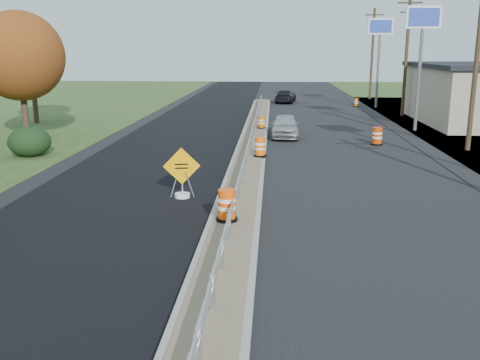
# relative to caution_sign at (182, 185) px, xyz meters

# --- Properties ---
(ground) EXTENTS (140.00, 140.00, 0.00)m
(ground) POSITION_rel_caution_sign_xyz_m (2.10, 1.14, -0.47)
(ground) COLOR black
(ground) RESTS_ON ground
(milled_overlay) EXTENTS (7.20, 120.00, 0.01)m
(milled_overlay) POSITION_rel_caution_sign_xyz_m (-2.30, 11.14, -0.46)
(milled_overlay) COLOR black
(milled_overlay) RESTS_ON ground
(median) EXTENTS (1.60, 55.00, 0.23)m
(median) POSITION_rel_caution_sign_xyz_m (2.10, 9.14, -0.36)
(median) COLOR gray
(median) RESTS_ON ground
(guardrail) EXTENTS (0.10, 46.15, 0.72)m
(guardrail) POSITION_rel_caution_sign_xyz_m (2.10, 10.14, 0.26)
(guardrail) COLOR silver
(guardrail) RESTS_ON median
(pylon_sign_mid) EXTENTS (2.20, 0.30, 7.90)m
(pylon_sign_mid) POSITION_rel_caution_sign_xyz_m (12.60, 17.14, 6.01)
(pylon_sign_mid) COLOR slate
(pylon_sign_mid) RESTS_ON ground
(pylon_sign_north) EXTENTS (2.20, 0.30, 7.90)m
(pylon_sign_north) POSITION_rel_caution_sign_xyz_m (12.60, 31.14, 6.01)
(pylon_sign_north) COLOR slate
(pylon_sign_north) RESTS_ON ground
(utility_pole_smid) EXTENTS (1.90, 0.26, 9.40)m
(utility_pole_smid) POSITION_rel_caution_sign_xyz_m (13.60, 10.14, 4.47)
(utility_pole_smid) COLOR #473523
(utility_pole_smid) RESTS_ON ground
(utility_pole_nmid) EXTENTS (1.90, 0.26, 9.40)m
(utility_pole_nmid) POSITION_rel_caution_sign_xyz_m (13.60, 25.14, 4.47)
(utility_pole_nmid) COLOR #473523
(utility_pole_nmid) RESTS_ON ground
(utility_pole_north) EXTENTS (1.90, 0.26, 9.40)m
(utility_pole_north) POSITION_rel_caution_sign_xyz_m (13.60, 40.14, 4.47)
(utility_pole_north) COLOR #473523
(utility_pole_north) RESTS_ON ground
(hedge_north) EXTENTS (2.09, 2.09, 1.52)m
(hedge_north) POSITION_rel_caution_sign_xyz_m (-8.90, 7.14, 0.29)
(hedge_north) COLOR black
(hedge_north) RESTS_ON ground
(tree_near_red) EXTENTS (4.95, 4.95, 7.35)m
(tree_near_red) POSITION_rel_caution_sign_xyz_m (-10.90, 11.14, 4.39)
(tree_near_red) COLOR #473523
(tree_near_red) RESTS_ON ground
(tree_near_back) EXTENTS (4.29, 4.29, 6.37)m
(tree_near_back) POSITION_rel_caution_sign_xyz_m (-13.90, 19.14, 3.74)
(tree_near_back) COLOR #473523
(tree_near_back) RESTS_ON ground
(caution_sign) EXTENTS (1.33, 0.56, 1.85)m
(caution_sign) POSITION_rel_caution_sign_xyz_m (0.00, 0.00, 0.00)
(caution_sign) COLOR white
(caution_sign) RESTS_ON ground
(barrel_median_near) EXTENTS (0.65, 0.65, 0.96)m
(barrel_median_near) POSITION_rel_caution_sign_xyz_m (1.90, -3.24, 0.22)
(barrel_median_near) COLOR black
(barrel_median_near) RESTS_ON median
(barrel_median_mid) EXTENTS (0.62, 0.62, 0.91)m
(barrel_median_mid) POSITION_rel_caution_sign_xyz_m (2.65, 6.71, 0.20)
(barrel_median_mid) COLOR black
(barrel_median_mid) RESTS_ON median
(barrel_median_far) EXTENTS (0.53, 0.53, 0.78)m
(barrel_median_far) POSITION_rel_caution_sign_xyz_m (2.49, 16.11, 0.13)
(barrel_median_far) COLOR black
(barrel_median_far) RESTS_ON median
(barrel_shoulder_near) EXTENTS (0.68, 0.68, 0.99)m
(barrel_shoulder_near) POSITION_rel_caution_sign_xyz_m (9.10, 11.61, 0.01)
(barrel_shoulder_near) COLOR black
(barrel_shoulder_near) RESTS_ON ground
(barrel_shoulder_far) EXTENTS (0.53, 0.53, 0.78)m
(barrel_shoulder_far) POSITION_rel_caution_sign_xyz_m (11.01, 32.23, -0.10)
(barrel_shoulder_far) COLOR black
(barrel_shoulder_far) RESTS_ON ground
(car_silver) EXTENTS (1.73, 4.10, 1.39)m
(car_silver) POSITION_rel_caution_sign_xyz_m (3.99, 14.03, 0.22)
(car_silver) COLOR #B9B9BE
(car_silver) RESTS_ON ground
(car_dark_far) EXTENTS (2.37, 4.67, 1.30)m
(car_dark_far) POSITION_rel_caution_sign_xyz_m (4.48, 35.81, 0.18)
(car_dark_far) COLOR black
(car_dark_far) RESTS_ON ground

